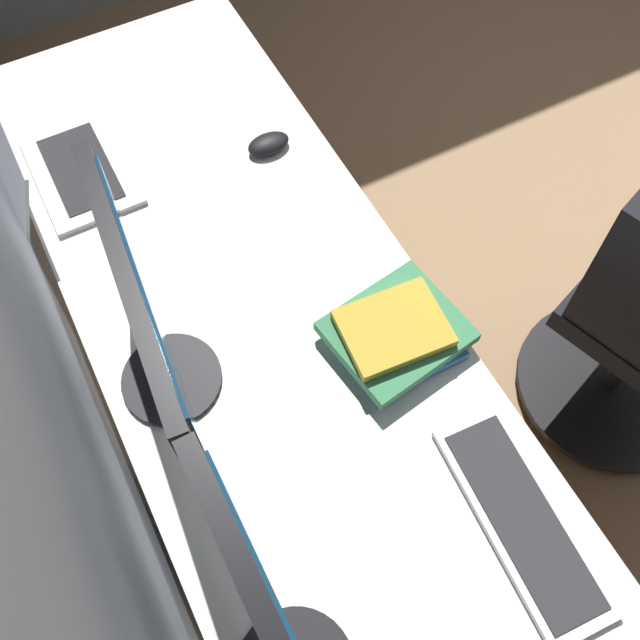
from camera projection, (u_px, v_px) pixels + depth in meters
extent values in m
cube|color=white|center=(298.00, 386.00, 1.42)|extent=(2.32, 0.70, 0.03)
cylinder|color=silver|center=(227.00, 112.00, 2.27)|extent=(0.05, 0.05, 0.70)
cylinder|color=silver|center=(51.00, 178.00, 2.14)|extent=(0.05, 0.05, 0.70)
cube|color=white|center=(317.00, 497.00, 1.68)|extent=(0.40, 0.50, 0.69)
cube|color=silver|center=(408.00, 449.00, 1.74)|extent=(0.37, 0.01, 0.61)
cylinder|color=black|center=(172.00, 379.00, 1.40)|extent=(0.20, 0.20, 0.01)
cylinder|color=black|center=(166.00, 367.00, 1.35)|extent=(0.04, 0.04, 0.10)
cube|color=black|center=(144.00, 319.00, 1.18)|extent=(0.55, 0.08, 0.29)
cube|color=navy|center=(153.00, 314.00, 1.19)|extent=(0.51, 0.05, 0.26)
cube|color=silver|center=(81.00, 171.00, 1.66)|extent=(0.32, 0.21, 0.01)
cube|color=#262628|center=(80.00, 168.00, 1.65)|extent=(0.25, 0.14, 0.00)
cube|color=silver|center=(6.00, 163.00, 1.54)|extent=(0.32, 0.08, 0.19)
cube|color=navy|center=(6.00, 163.00, 1.54)|extent=(0.29, 0.06, 0.16)
cube|color=silver|center=(522.00, 520.00, 1.27)|extent=(0.43, 0.17, 0.02)
cube|color=#2D2D30|center=(523.00, 518.00, 1.26)|extent=(0.38, 0.14, 0.00)
ellipsoid|color=black|center=(268.00, 144.00, 1.68)|extent=(0.06, 0.10, 0.03)
cube|color=#38669E|center=(403.00, 344.00, 1.43)|extent=(0.17, 0.21, 0.03)
cube|color=#3D8456|center=(397.00, 332.00, 1.41)|extent=(0.25, 0.28, 0.03)
cube|color=gold|center=(393.00, 328.00, 1.39)|extent=(0.18, 0.22, 0.02)
cylinder|color=black|center=(635.00, 354.00, 1.98)|extent=(0.05, 0.05, 0.37)
cylinder|color=black|center=(609.00, 383.00, 2.15)|extent=(0.56, 0.56, 0.03)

